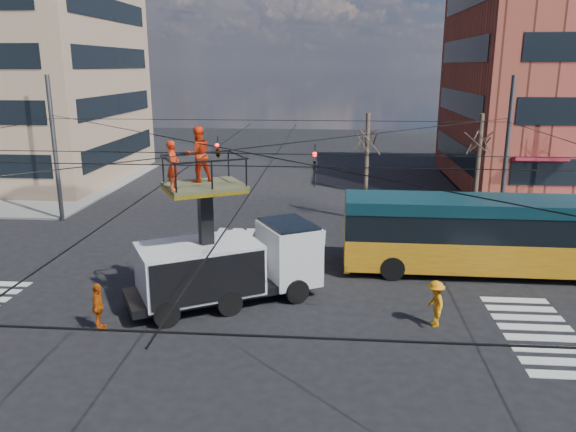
# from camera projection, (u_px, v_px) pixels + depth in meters

# --- Properties ---
(ground) EXTENTS (120.00, 120.00, 0.00)m
(ground) POSITION_uv_depth(u_px,v_px,m) (237.00, 322.00, 19.14)
(ground) COLOR black
(ground) RESTS_ON ground
(sidewalk_nw) EXTENTS (18.00, 18.00, 0.12)m
(sidewalk_nw) POSITION_uv_depth(u_px,v_px,m) (2.00, 184.00, 40.99)
(sidewalk_nw) COLOR slate
(sidewalk_nw) RESTS_ON ground
(crosswalks) EXTENTS (22.40, 22.40, 0.02)m
(crosswalks) POSITION_uv_depth(u_px,v_px,m) (237.00, 321.00, 19.14)
(crosswalks) COLOR silver
(crosswalks) RESTS_ON ground
(overhead_network) EXTENTS (24.24, 24.24, 8.00)m
(overhead_network) POSITION_uv_depth(u_px,v_px,m) (234.00, 197.00, 18.42)
(overhead_network) COLOR #2D2D30
(overhead_network) RESTS_ON ground
(tree_a) EXTENTS (2.00, 2.00, 6.00)m
(tree_a) POSITION_uv_depth(u_px,v_px,m) (367.00, 138.00, 30.54)
(tree_a) COLOR #382B21
(tree_a) RESTS_ON ground
(tree_b) EXTENTS (2.00, 2.00, 6.00)m
(tree_b) POSITION_uv_depth(u_px,v_px,m) (480.00, 139.00, 30.06)
(tree_b) COLOR #382B21
(tree_b) RESTS_ON ground
(utility_truck) EXTENTS (7.24, 5.40, 6.44)m
(utility_truck) POSITION_uv_depth(u_px,v_px,m) (228.00, 248.00, 20.32)
(utility_truck) COLOR black
(utility_truck) RESTS_ON ground
(city_bus) EXTENTS (13.07, 2.78, 3.20)m
(city_bus) POSITION_uv_depth(u_px,v_px,m) (502.00, 234.00, 23.17)
(city_bus) COLOR orange
(city_bus) RESTS_ON ground
(worker_ground) EXTENTS (0.62, 1.02, 1.62)m
(worker_ground) POSITION_uv_depth(u_px,v_px,m) (98.00, 307.00, 18.35)
(worker_ground) COLOR #DB5E0D
(worker_ground) RESTS_ON ground
(flagger) EXTENTS (0.73, 1.10, 1.60)m
(flagger) POSITION_uv_depth(u_px,v_px,m) (435.00, 304.00, 18.65)
(flagger) COLOR orange
(flagger) RESTS_ON ground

